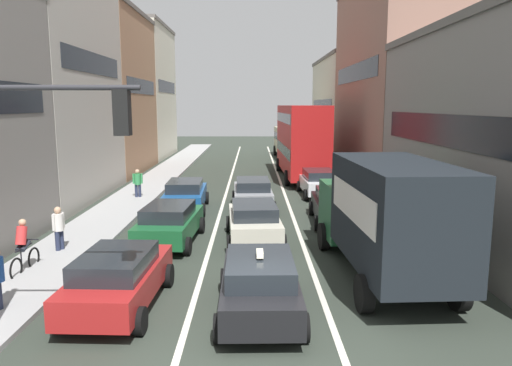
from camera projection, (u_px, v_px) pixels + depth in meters
ground_plane at (260, 347)px, 10.24m from camera, size 140.00×140.00×0.00m
sidewalk_left at (147, 187)px, 29.93m from camera, size 2.60×64.00×0.14m
lane_stripe_left at (228, 188)px, 29.97m from camera, size 0.16×60.00×0.01m
lane_stripe_right at (282, 188)px, 29.99m from camera, size 0.16×60.00×0.01m
building_row_left at (72, 89)px, 31.65m from camera, size 7.20×43.90×13.49m
building_row_right at (405, 101)px, 31.86m from camera, size 7.20×43.90×13.26m
traffic_light_pole at (23, 174)px, 9.03m from camera, size 3.58×0.38×5.50m
removalist_box_truck at (385, 213)px, 14.04m from camera, size 2.97×7.79×3.58m
taxi_centre_lane_front at (260, 283)px, 11.75m from camera, size 2.10×4.32×1.66m
sedan_left_lane_front at (118, 278)px, 12.13m from camera, size 2.22×4.38×1.49m
sedan_centre_lane_second at (254, 221)px, 18.09m from camera, size 2.28×4.40×1.49m
wagon_left_lane_second at (170, 222)px, 17.84m from camera, size 2.27×4.40×1.49m
hatchback_centre_lane_third at (253, 193)px, 23.87m from camera, size 2.19×4.37×1.49m
sedan_left_lane_third at (185, 194)px, 23.44m from camera, size 2.18×4.36×1.49m
sedan_right_lane_behind_truck at (336, 205)px, 20.95m from camera, size 2.21×4.37×1.49m
wagon_right_lane_far at (319, 182)px, 27.24m from camera, size 2.20×4.37×1.49m
bus_mid_queue_primary at (301, 138)px, 33.49m from camera, size 3.01×10.56×5.06m
bus_far_queue_secondary at (292, 141)px, 45.49m from camera, size 3.12×10.59×2.90m
cyclist_on_sidewalk at (23, 248)px, 14.51m from camera, size 0.50×1.73×1.72m
pedestrian_near_kerb at (59, 227)px, 16.56m from camera, size 0.34×0.51×1.66m
pedestrian_mid_sidewalk at (138, 182)px, 26.17m from camera, size 0.54×0.34×1.66m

